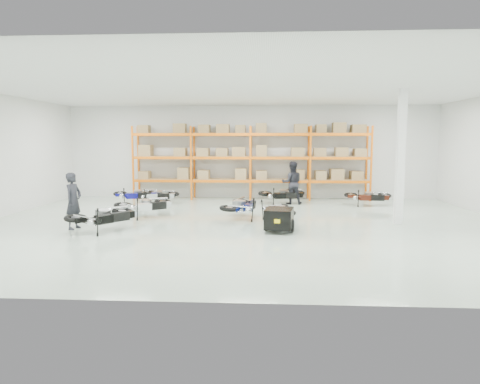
# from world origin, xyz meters

# --- Properties ---
(room) EXTENTS (18.00, 18.00, 18.00)m
(room) POSITION_xyz_m (0.00, 0.00, 2.25)
(room) COLOR #B8CDBA
(room) RESTS_ON ground
(pallet_rack) EXTENTS (11.28, 0.98, 3.62)m
(pallet_rack) POSITION_xyz_m (-0.00, 6.45, 2.26)
(pallet_rack) COLOR orange
(pallet_rack) RESTS_ON ground
(structural_column) EXTENTS (0.25, 0.25, 4.50)m
(structural_column) POSITION_xyz_m (5.20, 0.50, 2.25)
(structural_column) COLOR white
(structural_column) RESTS_ON ground
(moto_blue_centre) EXTENTS (1.34, 2.10, 1.26)m
(moto_blue_centre) POSITION_xyz_m (-0.14, 1.10, 0.59)
(moto_blue_centre) COLOR #07114E
(moto_blue_centre) RESTS_ON ground
(moto_silver_left) EXTENTS (2.05, 1.89, 1.22)m
(moto_silver_left) POSITION_xyz_m (-3.68, 1.24, 0.57)
(moto_silver_left) COLOR silver
(moto_silver_left) RESTS_ON ground
(moto_black_far_left) EXTENTS (1.95, 2.13, 1.26)m
(moto_black_far_left) POSITION_xyz_m (-4.29, -1.29, 0.59)
(moto_black_far_left) COLOR black
(moto_black_far_left) RESTS_ON ground
(moto_touring_right) EXTENTS (1.04, 1.79, 1.10)m
(moto_touring_right) POSITION_xyz_m (1.13, 0.49, 0.52)
(moto_touring_right) COLOR black
(moto_touring_right) RESTS_ON ground
(trailer) EXTENTS (0.96, 1.75, 0.72)m
(trailer) POSITION_xyz_m (1.13, -1.10, 0.42)
(trailer) COLOR black
(trailer) RESTS_ON ground
(moto_back_a) EXTENTS (1.93, 1.24, 1.16)m
(moto_back_a) POSITION_xyz_m (-5.00, 4.51, 0.55)
(moto_back_a) COLOR #0D0C6C
(moto_back_a) RESTS_ON ground
(moto_back_b) EXTENTS (1.68, 0.91, 1.06)m
(moto_back_b) POSITION_xyz_m (-4.11, 4.64, 0.50)
(moto_back_b) COLOR #AEB4B8
(moto_back_b) RESTS_ON ground
(moto_back_c) EXTENTS (1.95, 1.20, 1.18)m
(moto_back_c) POSITION_xyz_m (1.48, 4.89, 0.56)
(moto_back_c) COLOR black
(moto_back_c) RESTS_ON ground
(moto_back_d) EXTENTS (1.78, 0.99, 1.11)m
(moto_back_d) POSITION_xyz_m (5.16, 4.54, 0.52)
(moto_back_d) COLOR #3D150C
(moto_back_d) RESTS_ON ground
(person_left) EXTENTS (0.55, 0.73, 1.80)m
(person_left) POSITION_xyz_m (-5.37, -0.98, 0.90)
(person_left) COLOR black
(person_left) RESTS_ON ground
(person_back) EXTENTS (0.95, 0.75, 1.90)m
(person_back) POSITION_xyz_m (1.89, 4.89, 0.95)
(person_back) COLOR black
(person_back) RESTS_ON ground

